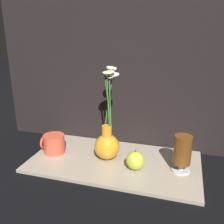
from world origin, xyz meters
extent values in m
plane|color=black|center=(0.00, 0.00, 0.00)|extent=(6.00, 6.00, 0.00)
cube|color=tan|center=(0.00, 0.00, 0.01)|extent=(0.65, 0.34, 0.01)
cube|color=black|center=(0.00, 0.19, 0.55)|extent=(1.15, 0.02, 1.10)
sphere|color=orange|center=(-0.03, 0.01, 0.06)|extent=(0.10, 0.10, 0.10)
cylinder|color=orange|center=(-0.03, 0.01, 0.12)|extent=(0.04, 0.04, 0.05)
cylinder|color=#3D7A33|center=(-0.03, 0.00, 0.25)|extent=(0.03, 0.02, 0.21)
cylinder|color=white|center=(-0.02, -0.01, 0.36)|extent=(0.06, 0.06, 0.01)
sphere|color=yellow|center=(-0.02, -0.01, 0.36)|extent=(0.01, 0.01, 0.01)
cylinder|color=#3D7A33|center=(-0.03, 0.02, 0.26)|extent=(0.04, 0.01, 0.22)
cylinder|color=white|center=(-0.02, 0.04, 0.37)|extent=(0.05, 0.05, 0.01)
sphere|color=yellow|center=(-0.02, 0.04, 0.37)|extent=(0.01, 0.01, 0.01)
cylinder|color=#3D7A33|center=(-0.02, 0.00, 0.25)|extent=(0.01, 0.02, 0.19)
cylinder|color=white|center=(-0.02, 0.00, 0.34)|extent=(0.04, 0.04, 0.01)
sphere|color=yellow|center=(-0.02, 0.00, 0.34)|extent=(0.01, 0.01, 0.01)
cylinder|color=#3D7A33|center=(-0.02, 0.01, 0.25)|extent=(0.01, 0.03, 0.20)
cylinder|color=white|center=(-0.01, 0.01, 0.35)|extent=(0.04, 0.04, 0.01)
sphere|color=yellow|center=(-0.01, 0.01, 0.35)|extent=(0.01, 0.01, 0.01)
cylinder|color=#DB5138|center=(-0.26, -0.01, 0.05)|extent=(0.09, 0.09, 0.08)
torus|color=#DB5138|center=(-0.31, -0.01, 0.05)|extent=(0.01, 0.05, 0.05)
cylinder|color=silver|center=(0.25, -0.01, 0.01)|extent=(0.07, 0.07, 0.01)
cylinder|color=silver|center=(0.25, -0.01, 0.03)|extent=(0.02, 0.02, 0.03)
cylinder|color=brown|center=(0.25, -0.01, 0.10)|extent=(0.06, 0.06, 0.11)
sphere|color=#B7C638|center=(0.09, -0.04, 0.05)|extent=(0.07, 0.07, 0.07)
cylinder|color=#4C3819|center=(0.09, -0.04, 0.08)|extent=(0.00, 0.00, 0.01)
camera|label=1|loc=(0.24, -0.84, 0.50)|focal=40.00mm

